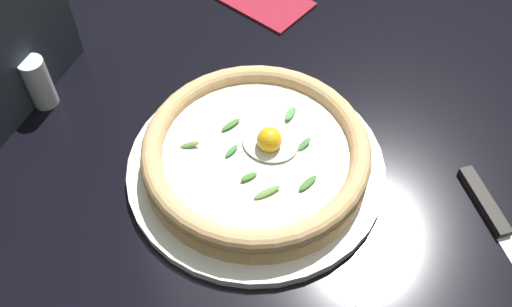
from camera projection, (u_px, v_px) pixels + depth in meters
ground_plane at (276, 178)px, 0.67m from camera, size 2.40×2.40×0.03m
pizza_plate at (256, 167)px, 0.66m from camera, size 0.30×0.30×0.01m
pizza at (256, 153)px, 0.64m from camera, size 0.26×0.26×0.06m
table_knife at (500, 227)px, 0.61m from camera, size 0.16×0.19×0.01m
pepper_shaker at (39, 83)px, 0.70m from camera, size 0.03×0.03×0.07m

